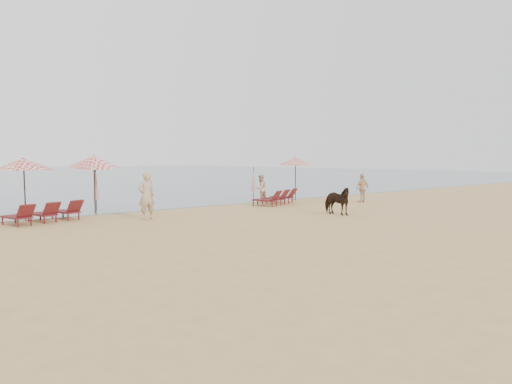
# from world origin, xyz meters

# --- Properties ---
(ground) EXTENTS (120.00, 120.00, 0.00)m
(ground) POSITION_xyz_m (0.00, 0.00, 0.00)
(ground) COLOR tan
(ground) RESTS_ON ground
(lounger_cluster_left) EXTENTS (2.93, 2.25, 0.57)m
(lounger_cluster_left) POSITION_xyz_m (-7.42, 9.03, 0.40)
(lounger_cluster_left) COLOR #5E1618
(lounger_cluster_left) RESTS_ON ground
(lounger_cluster_right) EXTENTS (3.00, 2.41, 0.57)m
(lounger_cluster_right) POSITION_xyz_m (4.20, 8.46, 0.40)
(lounger_cluster_right) COLOR #5E1618
(lounger_cluster_right) RESTS_ON ground
(umbrella_open_left_a) EXTENTS (2.25, 2.25, 2.56)m
(umbrella_open_left_a) POSITION_xyz_m (-7.92, 10.13, 2.30)
(umbrella_open_left_a) COLOR black
(umbrella_open_left_a) RESTS_ON ground
(umbrella_open_left_b) EXTENTS (2.17, 2.21, 2.77)m
(umbrella_open_left_b) POSITION_xyz_m (-4.90, 10.85, 2.40)
(umbrella_open_left_b) COLOR black
(umbrella_open_left_b) RESTS_ON ground
(umbrella_open_right) EXTENTS (2.16, 2.16, 2.63)m
(umbrella_open_right) POSITION_xyz_m (6.76, 9.68, 2.37)
(umbrella_open_right) COLOR black
(umbrella_open_right) RESTS_ON ground
(umbrella_closed_left) EXTENTS (0.26, 0.26, 2.13)m
(umbrella_closed_left) POSITION_xyz_m (-4.60, 11.61, 1.31)
(umbrella_closed_left) COLOR black
(umbrella_closed_left) RESTS_ON ground
(umbrella_closed_right) EXTENTS (0.25, 0.25, 2.05)m
(umbrella_closed_right) POSITION_xyz_m (5.11, 11.73, 1.26)
(umbrella_closed_right) COLOR black
(umbrella_closed_right) RESTS_ON ground
(cow) EXTENTS (0.80, 1.56, 1.28)m
(cow) POSITION_xyz_m (3.41, 3.49, 0.64)
(cow) COLOR black
(cow) RESTS_ON ground
(beachgoer_left) EXTENTS (0.74, 0.50, 1.97)m
(beachgoer_left) POSITION_xyz_m (-3.91, 7.35, 0.99)
(beachgoer_left) COLOR tan
(beachgoer_left) RESTS_ON ground
(beachgoer_right_a) EXTENTS (0.91, 0.79, 1.60)m
(beachgoer_right_a) POSITION_xyz_m (4.40, 10.13, 0.80)
(beachgoer_right_a) COLOR #DEAC8A
(beachgoer_right_a) RESTS_ON ground
(beachgoer_right_b) EXTENTS (0.99, 0.44, 1.66)m
(beachgoer_right_b) POSITION_xyz_m (8.90, 6.31, 0.83)
(beachgoer_right_b) COLOR #D4AB85
(beachgoer_right_b) RESTS_ON ground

